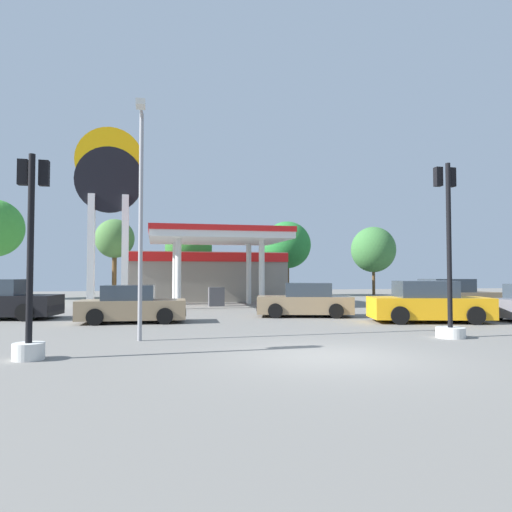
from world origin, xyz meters
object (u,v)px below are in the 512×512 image
Objects in this scene: traffic_signal_0 at (449,281)px; tree_3 at (287,245)px; car_2 at (305,301)px; tree_1 at (115,239)px; car_4 at (449,297)px; corner_streetlamp at (141,201)px; car_0 at (132,306)px; station_pole_sign at (109,193)px; tree_2 at (189,248)px; car_1 at (428,303)px; traffic_signal_1 at (30,285)px; tree_4 at (373,250)px.

traffic_signal_0 is 0.80× the size of tree_3.
tree_1 reaches higher than car_2.
car_4 is 0.72× the size of corner_streetlamp.
car_0 is 0.93× the size of car_2.
station_pole_sign is 2.45× the size of car_2.
tree_1 is at bearing -158.00° from tree_2.
traffic_signal_0 is (-5.79, -8.44, 0.92)m from car_4.
car_1 is 25.84m from tree_1.
car_2 is 0.86× the size of traffic_signal_0.
tree_2 is at bearing 169.53° from tree_3.
tree_3 is (12.05, 20.30, 3.73)m from car_0.
tree_4 is at bearing 52.06° from traffic_signal_1.
car_2 is 0.96× the size of car_4.
tree_1 reaches higher than traffic_signal_1.
traffic_signal_0 is 0.83× the size of tree_4.
tree_4 is at bearing -3.27° from tree_2.
tree_4 is (8.34, 0.58, -0.27)m from tree_3.
station_pole_sign is 16.84m from corner_streetlamp.
car_2 is at bearing -62.61° from tree_1.
tree_3 is at bearing -175.99° from tree_4.
traffic_signal_1 is at bearing -150.35° from car_4.
car_4 is 19.55m from traffic_signal_1.
tree_3 reaches higher than car_0.
tree_1 is 24.99m from corner_streetlamp.
station_pole_sign is at bearing 122.73° from traffic_signal_0.
tree_3 reaches higher than tree_1.
tree_1 is at bearing 134.77° from car_4.
tree_3 reaches higher than car_2.
tree_4 is (20.39, 20.89, 3.46)m from car_0.
car_4 is at bearing -27.92° from station_pole_sign.
corner_streetlamp is at bearing -163.95° from car_1.
station_pole_sign is at bearing 98.05° from corner_streetlamp.
car_0 is 19.97m from tree_1.
station_pole_sign reaches higher than traffic_signal_1.
traffic_signal_0 is (1.99, -7.52, 0.98)m from car_2.
corner_streetlamp is (-14.69, -7.41, 3.17)m from car_4.
traffic_signal_0 is 1.14× the size of traffic_signal_1.
tree_4 reaches higher than tree_2.
traffic_signal_0 is at bearing -112.05° from tree_4.
corner_streetlamp reaches higher than car_0.
station_pole_sign is 14.90m from car_2.
car_2 is 0.98× the size of traffic_signal_1.
tree_1 is 0.96× the size of tree_3.
car_0 is 0.67× the size of tree_1.
car_4 is 1.02× the size of traffic_signal_1.
tree_3 is at bearing 84.19° from traffic_signal_0.
tree_2 is at bearing 107.30° from car_1.
corner_streetlamp reaches higher than car_2.
car_0 is at bearing -134.31° from tree_4.
car_2 is at bearing -103.78° from tree_3.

